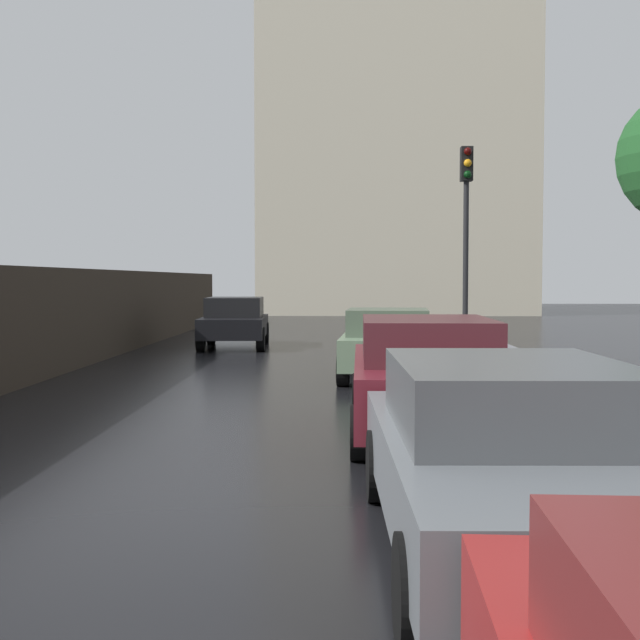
{
  "coord_description": "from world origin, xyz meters",
  "views": [
    {
      "loc": [
        1.45,
        -6.67,
        1.94
      ],
      "look_at": [
        1.2,
        4.16,
        1.41
      ],
      "focal_mm": 46.22,
      "sensor_mm": 36.0,
      "label": 1
    }
  ],
  "objects_px": {
    "car_black_far_ahead": "(235,321)",
    "car_grey_far_lane": "(513,455)",
    "car_green_mid_road": "(388,343)",
    "car_maroon_near_kerb": "(426,375)",
    "traffic_light": "(466,214)"
  },
  "relations": [
    {
      "from": "car_black_far_ahead",
      "to": "car_grey_far_lane",
      "type": "relative_size",
      "value": 0.88
    },
    {
      "from": "car_grey_far_lane",
      "to": "car_green_mid_road",
      "type": "bearing_deg",
      "value": 90.5
    },
    {
      "from": "car_green_mid_road",
      "to": "car_grey_far_lane",
      "type": "relative_size",
      "value": 0.9
    },
    {
      "from": "car_maroon_near_kerb",
      "to": "car_green_mid_road",
      "type": "relative_size",
      "value": 1.13
    },
    {
      "from": "car_maroon_near_kerb",
      "to": "car_grey_far_lane",
      "type": "distance_m",
      "value": 4.43
    },
    {
      "from": "car_green_mid_road",
      "to": "car_grey_far_lane",
      "type": "distance_m",
      "value": 10.34
    },
    {
      "from": "car_black_far_ahead",
      "to": "car_grey_far_lane",
      "type": "height_order",
      "value": "car_black_far_ahead"
    },
    {
      "from": "car_green_mid_road",
      "to": "car_black_far_ahead",
      "type": "xyz_separation_m",
      "value": [
        -3.95,
        7.44,
        0.05
      ]
    },
    {
      "from": "car_green_mid_road",
      "to": "traffic_light",
      "type": "bearing_deg",
      "value": 54.45
    },
    {
      "from": "car_maroon_near_kerb",
      "to": "car_black_far_ahead",
      "type": "distance_m",
      "value": 13.95
    },
    {
      "from": "car_black_far_ahead",
      "to": "traffic_light",
      "type": "xyz_separation_m",
      "value": [
        5.8,
        -5.2,
        2.63
      ]
    },
    {
      "from": "traffic_light",
      "to": "car_maroon_near_kerb",
      "type": "bearing_deg",
      "value": -102.04
    },
    {
      "from": "car_green_mid_road",
      "to": "car_grey_far_lane",
      "type": "xyz_separation_m",
      "value": [
        0.26,
        -10.34,
        0.01
      ]
    },
    {
      "from": "car_maroon_near_kerb",
      "to": "car_grey_far_lane",
      "type": "relative_size",
      "value": 1.02
    },
    {
      "from": "traffic_light",
      "to": "car_green_mid_road",
      "type": "bearing_deg",
      "value": -129.6
    }
  ]
}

